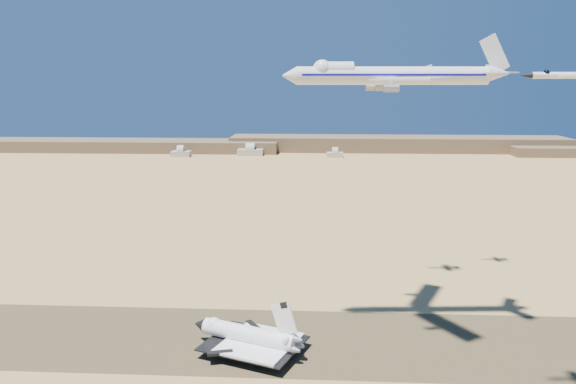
# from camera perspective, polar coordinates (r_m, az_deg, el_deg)

# --- Properties ---
(ground) EXTENTS (1200.00, 1200.00, 0.00)m
(ground) POSITION_cam_1_polar(r_m,az_deg,el_deg) (196.01, -3.56, -14.74)
(ground) COLOR tan
(ground) RESTS_ON ground
(runway) EXTENTS (600.00, 50.00, 0.06)m
(runway) POSITION_cam_1_polar(r_m,az_deg,el_deg) (196.00, -3.56, -14.73)
(runway) COLOR brown
(runway) RESTS_ON ground
(ridgeline) EXTENTS (960.00, 90.00, 18.00)m
(ridgeline) POSITION_cam_1_polar(r_m,az_deg,el_deg) (708.12, 6.74, 4.69)
(ridgeline) COLOR brown
(ridgeline) RESTS_ON ground
(hangars) EXTENTS (200.50, 29.50, 30.00)m
(hangars) POSITION_cam_1_polar(r_m,az_deg,el_deg) (664.08, -4.24, 4.07)
(hangars) COLOR #B6B3A1
(hangars) RESTS_ON ground
(shuttle) EXTENTS (39.57, 32.66, 19.24)m
(shuttle) POSITION_cam_1_polar(r_m,az_deg,el_deg) (186.35, -4.10, -14.41)
(shuttle) COLOR white
(shuttle) RESTS_ON runway
(carrier_747) EXTENTS (72.70, 56.20, 18.11)m
(carrier_747) POSITION_cam_1_polar(r_m,az_deg,el_deg) (185.11, 9.90, 11.58)
(carrier_747) COLOR silver
(crew_a) EXTENTS (0.58, 0.73, 1.75)m
(crew_a) POSITION_cam_1_polar(r_m,az_deg,el_deg) (179.71, -2.74, -16.93)
(crew_a) COLOR #EF4B0E
(crew_a) RESTS_ON runway
(crew_b) EXTENTS (0.89, 0.96, 1.73)m
(crew_b) POSITION_cam_1_polar(r_m,az_deg,el_deg) (178.41, -1.23, -17.14)
(crew_b) COLOR #EF4B0E
(crew_b) RESTS_ON runway
(crew_c) EXTENTS (1.21, 1.20, 1.93)m
(crew_c) POSITION_cam_1_polar(r_m,az_deg,el_deg) (178.78, -0.88, -17.04)
(crew_c) COLOR #EF4B0E
(crew_c) RESTS_ON runway
(chase_jet_a) EXTENTS (16.55, 8.93, 4.12)m
(chase_jet_a) POSITION_cam_1_polar(r_m,az_deg,el_deg) (145.19, 25.80, 10.64)
(chase_jet_a) COLOR silver
(chase_jet_e) EXTENTS (16.45, 8.88, 4.10)m
(chase_jet_e) POSITION_cam_1_polar(r_m,az_deg,el_deg) (236.73, 12.77, 11.77)
(chase_jet_e) COLOR silver
(chase_jet_f) EXTENTS (14.01, 7.62, 3.49)m
(chase_jet_f) POSITION_cam_1_polar(r_m,az_deg,el_deg) (257.05, 18.48, 10.79)
(chase_jet_f) COLOR silver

